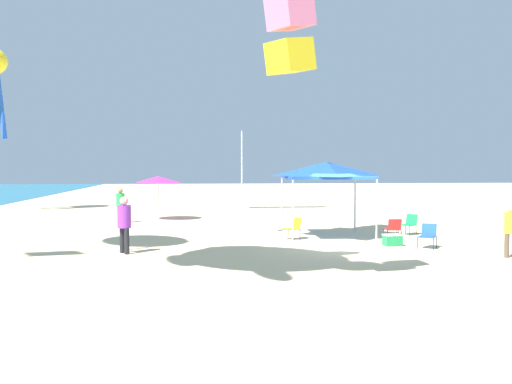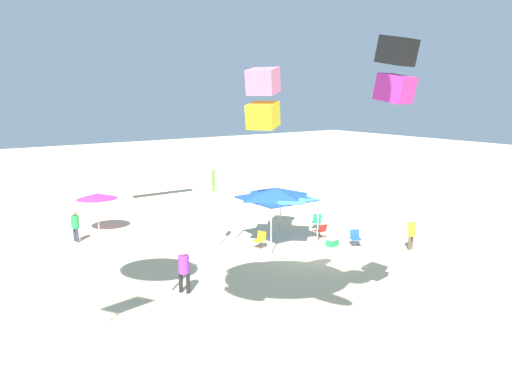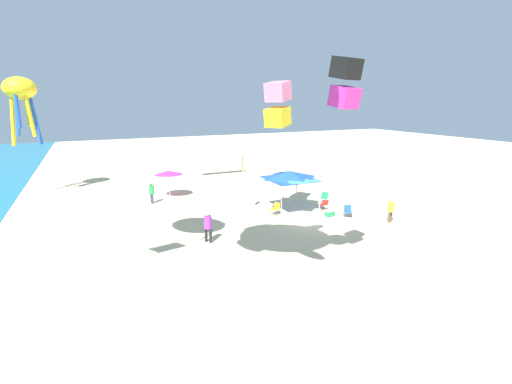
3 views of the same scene
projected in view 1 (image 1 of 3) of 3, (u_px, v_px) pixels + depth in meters
ground at (352, 248)px, 20.12m from camera, size 120.00×120.00×0.10m
canopy_tent at (326, 170)px, 22.30m from camera, size 3.27×3.13×2.92m
beach_umbrella at (158, 180)px, 29.25m from camera, size 2.30×2.29×2.24m
folding_chair_left_of_tent at (393, 228)px, 21.60m from camera, size 0.63×0.55×0.82m
folding_chair_near_cooler at (293, 227)px, 21.89m from camera, size 0.72×0.77×0.82m
folding_chair_right_of_tent at (428, 234)px, 19.65m from camera, size 0.80×0.77×0.82m
folding_chair_facing_ocean at (409, 223)px, 23.34m from camera, size 0.79×0.81×0.82m
cooler_box at (392, 240)px, 20.21m from camera, size 0.49×0.67×0.40m
banner_flag at (242, 173)px, 22.89m from camera, size 0.36×0.06×4.13m
person_kite_handler at (120, 202)px, 27.75m from camera, size 0.45×0.40×1.69m
person_watching_sky at (511, 226)px, 17.70m from camera, size 0.39×0.42×1.62m
person_by_tent at (124, 220)px, 18.43m from camera, size 0.43×0.43×1.82m
kite_box_pink at (290, 34)px, 20.99m from camera, size 1.89×1.94×2.93m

